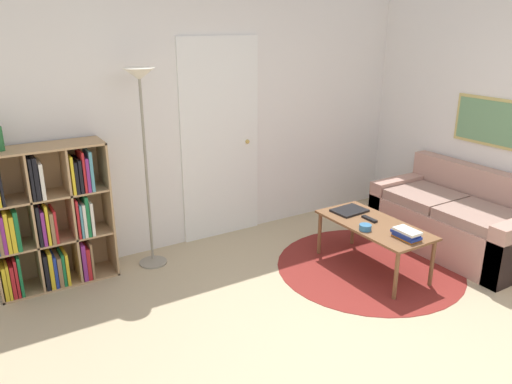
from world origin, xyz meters
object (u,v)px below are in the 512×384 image
object	(u,v)px
bookshelf	(47,221)
floor_lamp	(142,108)
bowl	(365,227)
couch	(458,221)
coffee_table	(374,228)
laptop	(349,211)

from	to	relation	value
bookshelf	floor_lamp	world-z (taller)	floor_lamp
floor_lamp	bowl	xyz separation A→B (m)	(1.52, -1.23, -1.00)
couch	bowl	xyz separation A→B (m)	(-1.24, 0.03, 0.20)
floor_lamp	couch	world-z (taller)	floor_lamp
bookshelf	floor_lamp	distance (m)	1.24
floor_lamp	coffee_table	xyz separation A→B (m)	(1.69, -1.16, -1.07)
couch	coffee_table	xyz separation A→B (m)	(-1.06, 0.10, 0.13)
coffee_table	couch	bearing A→B (deg)	-5.30
coffee_table	floor_lamp	bearing A→B (deg)	145.54
floor_lamp	coffee_table	distance (m)	2.31
floor_lamp	bowl	bearing A→B (deg)	-39.06
coffee_table	laptop	world-z (taller)	laptop
couch	bowl	size ratio (longest dim) A/B	14.61
couch	coffee_table	bearing A→B (deg)	174.70
coffee_table	bowl	size ratio (longest dim) A/B	10.05
coffee_table	bowl	world-z (taller)	bowl
bookshelf	coffee_table	size ratio (longest dim) A/B	1.14
bowl	coffee_table	bearing A→B (deg)	21.45
bookshelf	laptop	world-z (taller)	bookshelf
couch	laptop	xyz separation A→B (m)	(-1.06, 0.44, 0.18)
couch	floor_lamp	bearing A→B (deg)	155.42
bowl	couch	bearing A→B (deg)	-1.36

